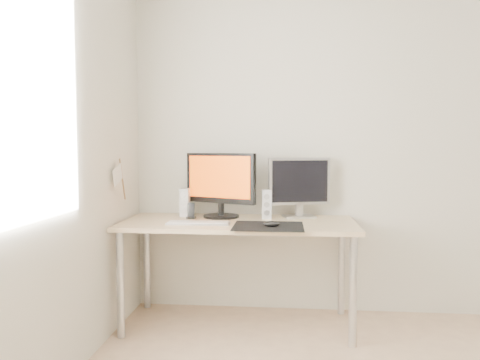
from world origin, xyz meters
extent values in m
plane|color=silver|center=(0.00, 1.75, 1.25)|extent=(3.50, 0.00, 3.50)
plane|color=silver|center=(-1.75, 0.00, 1.25)|extent=(0.00, 3.50, 3.50)
plane|color=white|center=(-1.74, 0.00, 1.50)|extent=(0.00, 1.30, 1.30)
cube|color=black|center=(-0.72, 1.19, 0.73)|extent=(0.45, 0.40, 0.00)
ellipsoid|color=black|center=(-0.70, 1.16, 0.75)|extent=(0.10, 0.06, 0.04)
cube|color=#D1B587|center=(-0.93, 1.38, 0.71)|extent=(1.60, 0.70, 0.03)
cylinder|color=silver|center=(-1.67, 1.09, 0.35)|extent=(0.05, 0.05, 0.70)
cylinder|color=silver|center=(-0.19, 1.09, 0.35)|extent=(0.05, 0.05, 0.70)
cylinder|color=silver|center=(-1.67, 1.67, 0.35)|extent=(0.05, 0.05, 0.70)
cylinder|color=silver|center=(-0.19, 1.67, 0.35)|extent=(0.05, 0.05, 0.70)
cylinder|color=black|center=(-1.07, 1.55, 0.74)|extent=(0.34, 0.34, 0.02)
cylinder|color=black|center=(-1.07, 1.55, 0.81)|extent=(0.05, 0.05, 0.12)
cube|color=black|center=(-1.08, 1.54, 1.02)|extent=(0.53, 0.25, 0.36)
cube|color=#E3580B|center=(-1.09, 1.51, 1.03)|extent=(0.46, 0.19, 0.30)
cube|color=silver|center=(-0.51, 1.59, 0.74)|extent=(0.25, 0.21, 0.01)
cube|color=#AAAAAC|center=(-0.51, 1.59, 0.80)|extent=(0.06, 0.05, 0.10)
cube|color=#AAABAD|center=(-0.51, 1.59, 0.99)|extent=(0.45, 0.15, 0.34)
cube|color=black|center=(-0.50, 1.57, 0.99)|extent=(0.40, 0.11, 0.30)
cube|color=white|center=(-1.34, 1.56, 0.83)|extent=(0.07, 0.08, 0.21)
cylinder|color=silver|center=(-1.34, 1.52, 0.78)|extent=(0.04, 0.01, 0.04)
cylinder|color=silver|center=(-1.34, 1.52, 0.83)|extent=(0.04, 0.01, 0.04)
cylinder|color=#B7B8BA|center=(-1.34, 1.52, 0.89)|extent=(0.04, 0.01, 0.04)
cube|color=white|center=(-0.74, 1.52, 0.83)|extent=(0.07, 0.08, 0.21)
cylinder|color=#BDBDBF|center=(-0.74, 1.48, 0.78)|extent=(0.04, 0.01, 0.04)
cylinder|color=#B8B8BA|center=(-0.74, 1.48, 0.83)|extent=(0.04, 0.01, 0.04)
cylinder|color=#BCBDBF|center=(-0.74, 1.48, 0.89)|extent=(0.04, 0.01, 0.04)
cube|color=#ACABAE|center=(-1.18, 1.23, 0.73)|extent=(0.42, 0.13, 0.01)
cube|color=white|center=(-1.18, 1.23, 0.74)|extent=(0.40, 0.11, 0.01)
cube|color=black|center=(-1.28, 1.47, 0.74)|extent=(0.06, 0.05, 0.01)
cube|color=black|center=(-1.28, 1.47, 0.79)|extent=(0.05, 0.02, 0.10)
cylinder|color=#A57F54|center=(-1.72, 1.30, 1.02)|extent=(0.01, 0.10, 0.29)
cube|color=white|center=(-1.72, 1.21, 1.06)|extent=(0.00, 0.19, 0.15)
camera|label=1|loc=(-0.61, -1.79, 1.24)|focal=35.00mm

